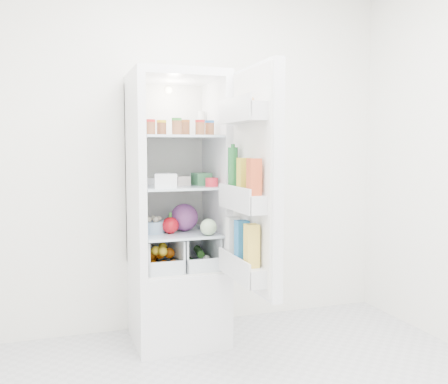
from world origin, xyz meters
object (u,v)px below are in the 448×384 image
object	(u,v)px
red_cabbage	(184,217)
fridge_door	(252,185)
mushroom_bowl	(153,227)
refrigerator	(176,242)

from	to	relation	value
red_cabbage	fridge_door	distance (m)	0.69
red_cabbage	mushroom_bowl	bearing A→B (deg)	-178.26
refrigerator	mushroom_bowl	world-z (taller)	refrigerator
refrigerator	fridge_door	distance (m)	0.83
refrigerator	red_cabbage	distance (m)	0.19
refrigerator	fridge_door	size ratio (longest dim) A/B	1.38
mushroom_bowl	fridge_door	size ratio (longest dim) A/B	0.13
refrigerator	red_cabbage	xyz separation A→B (m)	(0.05, -0.05, 0.17)
mushroom_bowl	fridge_door	world-z (taller)	fridge_door
mushroom_bowl	fridge_door	distance (m)	0.81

